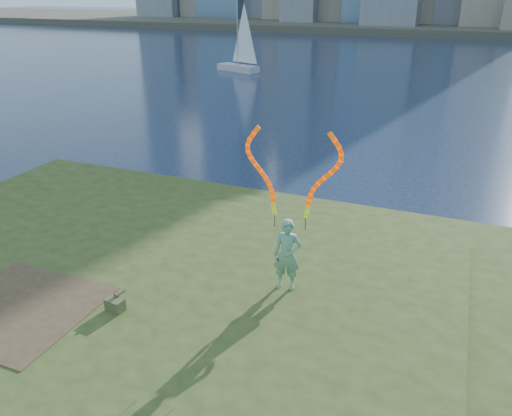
% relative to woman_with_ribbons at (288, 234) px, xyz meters
% --- Properties ---
extents(ground, '(320.00, 320.00, 0.00)m').
position_rel_woman_with_ribbons_xyz_m(ground, '(-3.00, 0.14, -2.20)').
color(ground, '#19263F').
rests_on(ground, ground).
extents(grassy_knoll, '(20.00, 18.00, 0.80)m').
position_rel_woman_with_ribbons_xyz_m(grassy_knoll, '(-3.00, -2.15, -1.86)').
color(grassy_knoll, '#344217').
rests_on(grassy_knoll, ground).
extents(dirt_patch, '(3.20, 3.00, 0.02)m').
position_rel_woman_with_ribbons_xyz_m(dirt_patch, '(-5.20, -3.06, -1.39)').
color(dirt_patch, '#47331E').
rests_on(dirt_patch, grassy_knoll).
extents(far_shore, '(320.00, 40.00, 1.20)m').
position_rel_woman_with_ribbons_xyz_m(far_shore, '(-3.00, 95.14, -1.60)').
color(far_shore, '#4A4536').
rests_on(far_shore, ground).
extents(woman_with_ribbons, '(2.08, 0.54, 4.11)m').
position_rel_woman_with_ribbons_xyz_m(woman_with_ribbons, '(0.00, 0.00, 0.00)').
color(woman_with_ribbons, '#126B28').
rests_on(woman_with_ribbons, grassy_knoll).
extents(canvas_bag, '(0.43, 0.49, 0.38)m').
position_rel_woman_with_ribbons_xyz_m(canvas_bag, '(-3.16, -2.29, -1.24)').
color(canvas_bag, '#3F4725').
rests_on(canvas_bag, grassy_knoll).
extents(sailboat, '(4.52, 2.77, 6.90)m').
position_rel_woman_with_ribbons_xyz_m(sailboat, '(-16.35, 34.29, -1.01)').
color(sailboat, beige).
rests_on(sailboat, ground).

